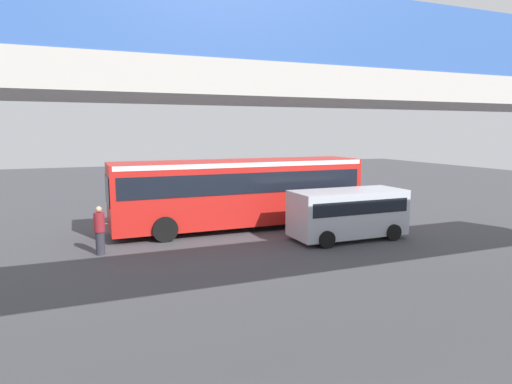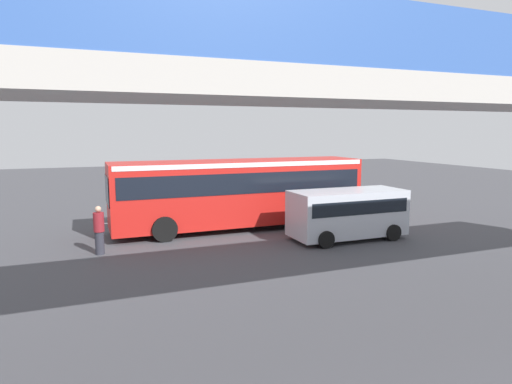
# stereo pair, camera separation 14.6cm
# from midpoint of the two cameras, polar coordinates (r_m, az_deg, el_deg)

# --- Properties ---
(ground) EXTENTS (80.00, 80.00, 0.00)m
(ground) POSITION_cam_midpoint_polar(r_m,az_deg,el_deg) (20.32, -4.14, -4.86)
(ground) COLOR #424247
(city_bus) EXTENTS (11.54, 2.85, 3.15)m
(city_bus) POSITION_cam_midpoint_polar(r_m,az_deg,el_deg) (20.28, -1.99, 0.54)
(city_bus) COLOR red
(city_bus) RESTS_ON ground
(parked_van) EXTENTS (4.80, 2.17, 2.05)m
(parked_van) POSITION_cam_midpoint_polar(r_m,az_deg,el_deg) (18.74, 11.94, -2.42)
(parked_van) COLOR #B7BCC6
(parked_van) RESTS_ON ground
(pedestrian) EXTENTS (0.38, 0.38, 1.79)m
(pedestrian) POSITION_cam_midpoint_polar(r_m,az_deg,el_deg) (17.06, -19.37, -4.72)
(pedestrian) COLOR #2D2D38
(pedestrian) RESTS_ON ground
(lane_dash_leftmost) EXTENTS (2.00, 0.20, 0.01)m
(lane_dash_leftmost) POSITION_cam_midpoint_polar(r_m,az_deg,el_deg) (24.81, 2.34, -2.50)
(lane_dash_leftmost) COLOR silver
(lane_dash_leftmost) RESTS_ON ground
(lane_dash_left) EXTENTS (2.00, 0.20, 0.01)m
(lane_dash_left) POSITION_cam_midpoint_polar(r_m,az_deg,el_deg) (23.50, -6.63, -3.14)
(lane_dash_left) COLOR silver
(lane_dash_left) RESTS_ON ground
(lane_dash_centre) EXTENTS (2.00, 0.20, 0.01)m
(lane_dash_centre) POSITION_cam_midpoint_polar(r_m,az_deg,el_deg) (22.82, -16.39, -3.74)
(lane_dash_centre) COLOR silver
(lane_dash_centre) RESTS_ON ground
(pedestrian_overpass) EXTENTS (29.44, 2.60, 6.59)m
(pedestrian_overpass) POSITION_cam_midpoint_polar(r_m,az_deg,el_deg) (9.43, 17.63, 9.97)
(pedestrian_overpass) COLOR #B2ADA5
(pedestrian_overpass) RESTS_ON ground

